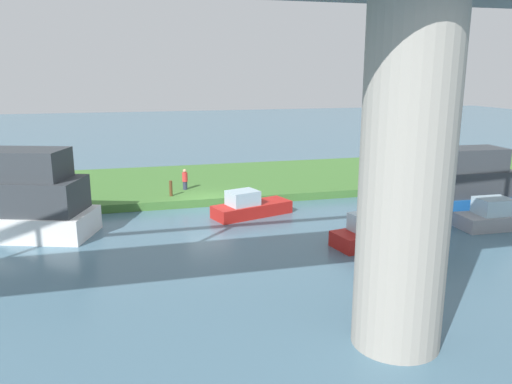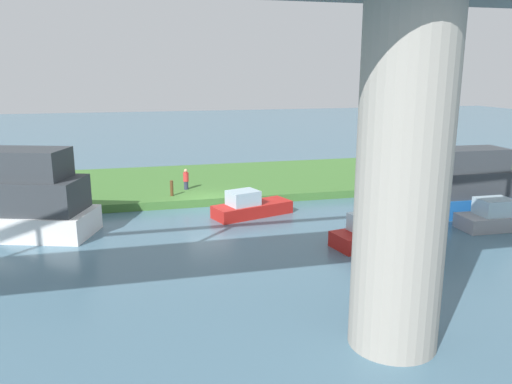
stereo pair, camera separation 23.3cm
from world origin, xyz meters
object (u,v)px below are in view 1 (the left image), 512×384
(bridge_pylon, at_px, (406,182))
(motorboat_white, at_px, (3,201))
(mooring_post, at_px, (171,188))
(riverboat_paddlewheel, at_px, (250,207))
(pontoon_yellow, at_px, (377,233))
(houseboat_blue, at_px, (452,187))
(motorboat_red, at_px, (500,217))
(person_on_bank, at_px, (185,179))

(bridge_pylon, distance_m, motorboat_white, 20.36)
(bridge_pylon, distance_m, mooring_post, 19.90)
(riverboat_paddlewheel, xyz_separation_m, pontoon_yellow, (-4.80, 6.35, 0.01))
(houseboat_blue, height_order, pontoon_yellow, houseboat_blue)
(riverboat_paddlewheel, bearing_deg, mooring_post, -43.56)
(motorboat_white, height_order, riverboat_paddlewheel, motorboat_white)
(riverboat_paddlewheel, relative_size, motorboat_red, 0.99)
(motorboat_red, bearing_deg, bridge_pylon, 38.90)
(mooring_post, distance_m, motorboat_red, 19.18)
(bridge_pylon, relative_size, riverboat_paddlewheel, 2.05)
(houseboat_blue, bearing_deg, riverboat_paddlewheel, -11.85)
(motorboat_red, bearing_deg, houseboat_blue, -74.17)
(mooring_post, bearing_deg, bridge_pylon, 105.34)
(person_on_bank, bearing_deg, riverboat_paddlewheel, 118.97)
(bridge_pylon, relative_size, pontoon_yellow, 2.03)
(mooring_post, relative_size, riverboat_paddlewheel, 0.20)
(person_on_bank, xyz_separation_m, pontoon_yellow, (-7.88, 11.91, -0.63))
(motorboat_white, bearing_deg, pontoon_yellow, 161.25)
(bridge_pylon, xyz_separation_m, motorboat_white, (13.92, -14.50, -3.27))
(riverboat_paddlewheel, distance_m, pontoon_yellow, 7.96)
(riverboat_paddlewheel, bearing_deg, person_on_bank, -61.03)
(bridge_pylon, height_order, riverboat_paddlewheel, bridge_pylon)
(bridge_pylon, distance_m, person_on_bank, 21.15)
(riverboat_paddlewheel, relative_size, pontoon_yellow, 0.99)
(houseboat_blue, height_order, riverboat_paddlewheel, houseboat_blue)
(mooring_post, xyz_separation_m, riverboat_paddlewheel, (-4.16, 3.96, -0.44))
(bridge_pylon, distance_m, pontoon_yellow, 10.33)
(person_on_bank, bearing_deg, pontoon_yellow, 123.48)
(person_on_bank, relative_size, motorboat_red, 0.28)
(riverboat_paddlewheel, xyz_separation_m, motorboat_red, (-12.50, 5.54, 0.03))
(houseboat_blue, xyz_separation_m, pontoon_yellow, (6.82, 3.91, -1.01))
(bridge_pylon, height_order, mooring_post, bridge_pylon)
(bridge_pylon, relative_size, houseboat_blue, 1.20)
(person_on_bank, xyz_separation_m, motorboat_white, (9.85, 5.89, 0.60))
(motorboat_white, distance_m, motorboat_red, 25.99)
(mooring_post, height_order, riverboat_paddlewheel, riverboat_paddlewheel)
(mooring_post, xyz_separation_m, houseboat_blue, (-15.78, 6.40, 0.58))
(motorboat_red, height_order, pontoon_yellow, motorboat_red)
(person_on_bank, bearing_deg, bridge_pylon, 101.29)
(mooring_post, distance_m, motorboat_white, 9.80)
(riverboat_paddlewheel, bearing_deg, pontoon_yellow, 127.08)
(mooring_post, distance_m, pontoon_yellow, 13.66)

